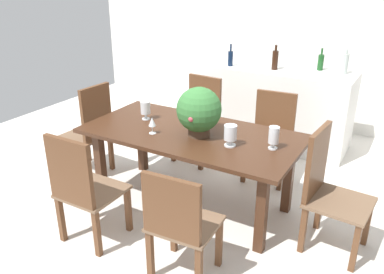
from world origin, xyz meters
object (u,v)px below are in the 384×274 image
Objects in this scene: wine_glass at (152,122)px; chair_far_right at (272,131)px; wine_bottle_clear at (345,64)px; wine_bottle_amber at (321,62)px; chair_head_end at (91,128)px; crystal_vase_left at (230,134)px; dining_table at (191,142)px; chair_near_left at (82,186)px; crystal_vase_right at (145,108)px; chair_far_left at (200,115)px; chair_foot_end at (327,186)px; chair_near_right at (179,222)px; wine_bottle_tall at (275,60)px; wine_bottle_dark at (230,58)px; kitchen_counter at (276,106)px; crystal_vase_center_near at (274,136)px; flower_centerpiece at (199,111)px.

chair_far_right is at bearing 58.10° from wine_glass.
wine_bottle_amber is at bearing 171.73° from wine_bottle_clear.
chair_head_end is 1.70m from crystal_vase_left.
crystal_vase_left is at bearing -13.32° from dining_table.
chair_near_left is 1.07m from crystal_vase_right.
chair_foot_end is at bearing -24.22° from chair_far_left.
chair_near_right is 2.78m from wine_bottle_tall.
wine_bottle_dark is (-0.84, 1.77, 0.22)m from crystal_vase_left.
chair_head_end is 5.52× the size of crystal_vase_left.
chair_head_end reaches higher than chair_far_left.
kitchen_counter is (0.18, 1.83, -0.17)m from dining_table.
wine_bottle_dark is 0.92× the size of wine_bottle_tall.
chair_far_left reaches higher than crystal_vase_center_near.
dining_table is 2.21m from wine_bottle_clear.
wine_bottle_dark reaches higher than kitchen_counter.
wine_bottle_tall is at bearing -152.77° from wine_bottle_amber.
chair_near_left is 2.83m from wine_bottle_tall.
wine_bottle_clear is at bearing -8.27° from wine_bottle_amber.
wine_glass is 0.54× the size of wine_bottle_clear.
crystal_vase_left is (0.34, -0.07, -0.12)m from flower_centerpiece.
chair_far_right is 1.27m from wine_bottle_clear.
wine_bottle_dark is (-1.64, 1.66, 0.53)m from chair_foot_end.
chair_head_end is 2.96m from wine_bottle_clear.
chair_head_end is at bearing -50.48° from chair_near_left.
wine_bottle_dark reaches higher than chair_far_right.
wine_glass is at bearing -102.07° from wine_bottle_tall.
dining_table is 7.19× the size of wine_bottle_dark.
crystal_vase_left reaches higher than dining_table.
wine_bottle_amber is at bearing 72.82° from dining_table.
chair_far_left is 3.31× the size of wine_bottle_tall.
crystal_vase_center_near is 0.74× the size of wine_bottle_amber.
chair_head_end is 2.32× the size of flower_centerpiece.
flower_centerpiece is 0.43m from wine_glass.
chair_near_left is at bearing -83.99° from crystal_vase_right.
chair_near_left is (-0.44, -0.95, -0.12)m from dining_table.
crystal_vase_right is at bearing -94.91° from wine_bottle_dark.
chair_far_left is 1.90m from chair_near_left.
wine_glass is (0.26, -0.26, -0.01)m from crystal_vase_right.
wine_bottle_dark is at bearing -167.10° from wine_bottle_clear.
crystal_vase_center_near is (0.76, 0.02, 0.21)m from dining_table.
crystal_vase_center_near is at bearing -141.23° from chair_near_left.
chair_near_right is 4.86× the size of crystal_vase_right.
dining_table is 2.14× the size of chair_far_right.
wine_glass is at bearing -112.21° from wine_bottle_amber.
chair_head_end is 2.32m from kitchen_counter.
chair_foot_end is 3.38× the size of wine_bottle_tall.
wine_bottle_dark reaches higher than crystal_vase_center_near.
wine_bottle_clear reaches higher than chair_far_left.
chair_near_left reaches higher than crystal_vase_right.
chair_far_left is 1.24m from chair_head_end.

